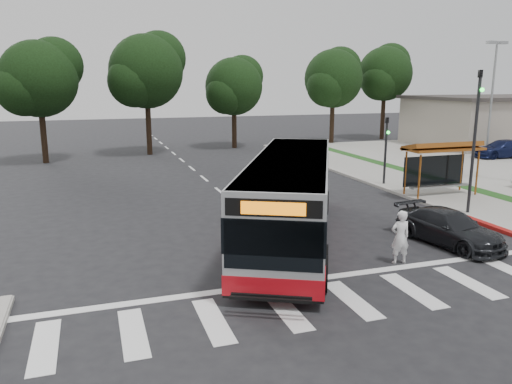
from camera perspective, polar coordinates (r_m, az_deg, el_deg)
name	(u,v)px	position (r m, az deg, el deg)	size (l,w,h in m)	color
ground	(286,246)	(18.78, 3.44, -6.13)	(140.00, 140.00, 0.00)	black
sidewalk_east	(409,185)	(30.78, 17.07, 0.82)	(4.00, 40.00, 0.12)	gray
curb_east	(379,187)	(29.68, 13.92, 0.61)	(0.30, 40.00, 0.15)	#9E9991
commercial_building	(492,122)	(53.30, 25.37, 7.21)	(14.00, 10.00, 4.40)	gray
building_roof_cap	(495,97)	(53.19, 25.61, 9.72)	(14.60, 10.60, 0.30)	#383330
crosswalk_ladder	(352,299)	(14.58, 10.90, -11.97)	(18.00, 2.60, 0.01)	silver
bus_shelter	(442,153)	(28.02, 20.44, 4.24)	(4.20, 1.60, 2.86)	#8F4B17
traffic_signal_ne_tall	(475,130)	(24.35, 23.79, 6.46)	(0.18, 0.37, 6.50)	black
traffic_signal_ne_short	(386,144)	(30.03, 14.64, 5.36)	(0.18, 0.37, 4.00)	black
lot_light_mid	(493,83)	(44.69, 25.47, 11.19)	(1.90, 0.35, 9.01)	gray
tree_ne_a	(334,78)	(50.04, 8.88, 12.79)	(6.16, 5.74, 9.30)	black
tree_ne_b	(385,73)	(55.27, 14.57, 13.05)	(6.16, 5.74, 10.02)	black
tree_north_a	(147,70)	(42.85, -12.35, 13.44)	(6.60, 6.15, 10.17)	black
tree_north_b	(234,86)	(46.35, -2.48, 12.05)	(5.72, 5.33, 8.43)	black
tree_north_c	(40,78)	(40.70, -23.50, 11.90)	(6.16, 5.74, 9.30)	black
transit_bus	(291,199)	(19.05, 4.02, -0.81)	(2.71, 12.51, 3.23)	#B2B4B7
pedestrian	(400,237)	(17.38, 16.15, -4.97)	(0.67, 0.44, 1.84)	white
dark_sedan	(449,228)	(20.09, 21.22, -3.83)	(1.78, 4.39, 1.27)	black
parked_car_3	(503,149)	(44.29, 26.35, 4.45)	(1.96, 4.81, 1.40)	#121A41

